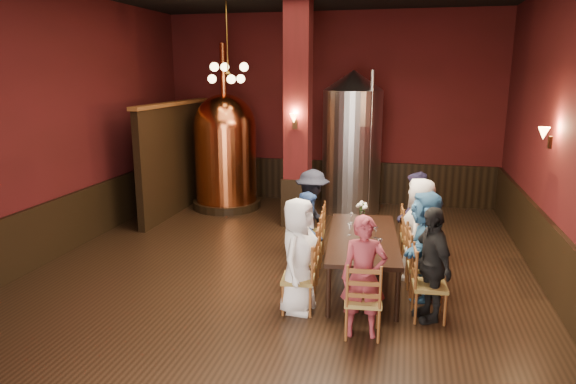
% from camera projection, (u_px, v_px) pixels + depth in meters
% --- Properties ---
extents(room, '(10.00, 10.02, 4.50)m').
position_uv_depth(room, '(279.00, 133.00, 7.58)').
color(room, black).
rests_on(room, ground).
extents(wainscot_right, '(0.08, 9.90, 1.00)m').
position_uv_depth(wainscot_right, '(556.00, 266.00, 7.11)').
color(wainscot_right, black).
rests_on(wainscot_right, ground).
extents(wainscot_back, '(7.90, 0.08, 1.00)m').
position_uv_depth(wainscot_back, '(328.00, 181.00, 12.68)').
color(wainscot_back, black).
rests_on(wainscot_back, ground).
extents(wainscot_left, '(0.08, 9.90, 1.00)m').
position_uv_depth(wainscot_left, '(57.00, 228.00, 8.85)').
color(wainscot_left, black).
rests_on(wainscot_left, ground).
extents(column, '(0.58, 0.58, 4.50)m').
position_uv_depth(column, '(298.00, 116.00, 10.30)').
color(column, '#450E10').
rests_on(column, ground).
extents(partition, '(0.22, 3.50, 2.40)m').
position_uv_depth(partition, '(176.00, 159.00, 11.56)').
color(partition, black).
rests_on(partition, ground).
extents(pendant_cluster, '(0.90, 0.90, 1.70)m').
position_uv_depth(pendant_cluster, '(228.00, 73.00, 10.53)').
color(pendant_cluster, '#A57226').
rests_on(pendant_cluster, room).
extents(sconce_wall, '(0.20, 0.20, 0.36)m').
position_uv_depth(sconce_wall, '(551.00, 137.00, 7.49)').
color(sconce_wall, black).
rests_on(sconce_wall, room).
extents(sconce_column, '(0.20, 0.20, 0.36)m').
position_uv_depth(sconce_column, '(295.00, 120.00, 10.03)').
color(sconce_column, black).
rests_on(sconce_column, column).
extents(dining_table, '(1.22, 2.48, 0.75)m').
position_uv_depth(dining_table, '(363.00, 240.00, 7.60)').
color(dining_table, black).
rests_on(dining_table, ground).
extents(chair_0, '(0.50, 0.50, 0.92)m').
position_uv_depth(chair_0, '(298.00, 278.00, 6.80)').
color(chair_0, brown).
rests_on(chair_0, ground).
extents(person_0, '(0.59, 0.82, 1.55)m').
position_uv_depth(person_0, '(298.00, 256.00, 6.73)').
color(person_0, white).
rests_on(person_0, ground).
extents(chair_1, '(0.50, 0.50, 0.92)m').
position_uv_depth(chair_1, '(304.00, 260.00, 7.45)').
color(chair_1, brown).
rests_on(chair_1, ground).
extents(person_1, '(0.43, 0.53, 1.27)m').
position_uv_depth(person_1, '(304.00, 249.00, 7.41)').
color(person_1, red).
rests_on(person_1, ground).
extents(chair_2, '(0.50, 0.50, 0.92)m').
position_uv_depth(chair_2, '(308.00, 245.00, 8.09)').
color(chair_2, brown).
rests_on(chair_2, ground).
extents(person_2, '(0.34, 0.65, 1.32)m').
position_uv_depth(person_2, '(308.00, 233.00, 8.04)').
color(person_2, navy).
rests_on(person_2, ground).
extents(chair_3, '(0.50, 0.50, 0.92)m').
position_uv_depth(chair_3, '(312.00, 232.00, 8.73)').
color(chair_3, brown).
rests_on(chair_3, ground).
extents(person_3, '(0.58, 1.00, 1.54)m').
position_uv_depth(person_3, '(312.00, 215.00, 8.66)').
color(person_3, black).
rests_on(person_3, ground).
extents(chair_4, '(0.50, 0.50, 0.92)m').
position_uv_depth(chair_4, '(430.00, 285.00, 6.58)').
color(chair_4, brown).
rests_on(chair_4, ground).
extents(person_4, '(0.70, 0.95, 1.50)m').
position_uv_depth(person_4, '(431.00, 264.00, 6.51)').
color(person_4, black).
rests_on(person_4, ground).
extents(chair_5, '(0.50, 0.50, 0.92)m').
position_uv_depth(chair_5, '(423.00, 266.00, 7.22)').
color(chair_5, brown).
rests_on(chair_5, ground).
extents(person_5, '(0.58, 1.47, 1.55)m').
position_uv_depth(person_5, '(425.00, 245.00, 7.15)').
color(person_5, '#2E5E8A').
rests_on(person_5, ground).
extents(chair_6, '(0.50, 0.50, 0.92)m').
position_uv_depth(chair_6, '(418.00, 250.00, 7.86)').
color(chair_6, brown).
rests_on(chair_6, ground).
extents(person_6, '(0.65, 0.86, 1.58)m').
position_uv_depth(person_6, '(419.00, 229.00, 7.79)').
color(person_6, beige).
rests_on(person_6, ground).
extents(chair_7, '(0.50, 0.50, 0.92)m').
position_uv_depth(chair_7, '(414.00, 237.00, 8.51)').
color(chair_7, brown).
rests_on(chair_7, ground).
extents(person_7, '(0.38, 0.76, 1.54)m').
position_uv_depth(person_7, '(415.00, 219.00, 8.44)').
color(person_7, '#1C1831').
rests_on(person_7, ground).
extents(chair_8, '(0.50, 0.50, 0.92)m').
position_uv_depth(chair_8, '(363.00, 300.00, 6.16)').
color(chair_8, brown).
rests_on(chair_8, ground).
extents(person_8, '(0.59, 0.43, 1.50)m').
position_uv_depth(person_8, '(364.00, 277.00, 6.09)').
color(person_8, maroon).
rests_on(person_8, ground).
extents(copper_kettle, '(1.58, 1.58, 3.74)m').
position_uv_depth(copper_kettle, '(225.00, 150.00, 11.83)').
color(copper_kettle, black).
rests_on(copper_kettle, ground).
extents(steel_vessel, '(1.57, 1.57, 3.17)m').
position_uv_depth(steel_vessel, '(352.00, 142.00, 11.49)').
color(steel_vessel, '#B2B2B7').
rests_on(steel_vessel, ground).
extents(rose_vase, '(0.19, 0.19, 0.32)m').
position_uv_depth(rose_vase, '(362.00, 208.00, 8.37)').
color(rose_vase, white).
rests_on(rose_vase, dining_table).
extents(wine_glass_0, '(0.07, 0.07, 0.17)m').
position_uv_depth(wine_glass_0, '(368.00, 253.00, 6.65)').
color(wine_glass_0, white).
rests_on(wine_glass_0, dining_table).
extents(wine_glass_1, '(0.07, 0.07, 0.17)m').
position_uv_depth(wine_glass_1, '(351.00, 218.00, 8.24)').
color(wine_glass_1, white).
rests_on(wine_glass_1, dining_table).
extents(wine_glass_2, '(0.07, 0.07, 0.17)m').
position_uv_depth(wine_glass_2, '(359.00, 252.00, 6.68)').
color(wine_glass_2, white).
rests_on(wine_glass_2, dining_table).
extents(wine_glass_3, '(0.07, 0.07, 0.17)m').
position_uv_depth(wine_glass_3, '(375.00, 233.00, 7.49)').
color(wine_glass_3, white).
rests_on(wine_glass_3, dining_table).
extents(wine_glass_4, '(0.07, 0.07, 0.17)m').
position_uv_depth(wine_glass_4, '(349.00, 230.00, 7.63)').
color(wine_glass_4, white).
rests_on(wine_glass_4, dining_table).
extents(wine_glass_5, '(0.07, 0.07, 0.17)m').
position_uv_depth(wine_glass_5, '(379.00, 245.00, 6.97)').
color(wine_glass_5, white).
rests_on(wine_glass_5, dining_table).
extents(wine_glass_6, '(0.07, 0.07, 0.17)m').
position_uv_depth(wine_glass_6, '(361.00, 221.00, 8.05)').
color(wine_glass_6, white).
rests_on(wine_glass_6, dining_table).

